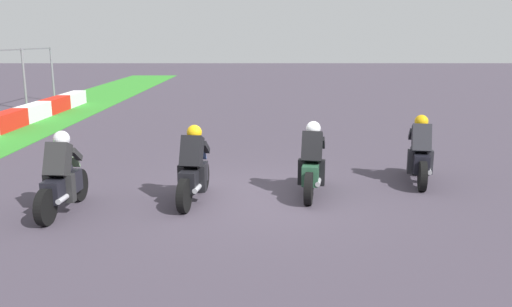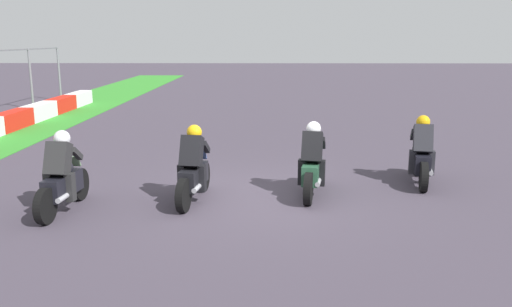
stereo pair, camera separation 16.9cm
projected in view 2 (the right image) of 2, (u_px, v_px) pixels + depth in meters
name	position (u px, v px, depth m)	size (l,w,h in m)	color
ground_plane	(260.00, 196.00, 10.69)	(120.00, 120.00, 0.00)	#423A47
rider_lane_a	(422.00, 156.00, 11.55)	(2.03, 0.62, 1.51)	black
rider_lane_b	(312.00, 165.00, 10.68)	(2.03, 0.62, 1.51)	black
rider_lane_c	(194.00, 170.00, 10.27)	(2.04, 0.59, 1.51)	black
rider_lane_d	(62.00, 179.00, 9.65)	(2.04, 0.55, 1.51)	black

